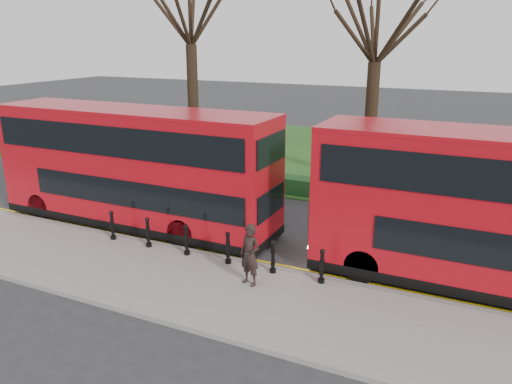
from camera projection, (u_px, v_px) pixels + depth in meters
The scene contains 12 objects.
ground at pixel (240, 250), 17.11m from camera, with size 120.00×120.00×0.00m, color #28282B.
pavement at pixel (194, 286), 14.49m from camera, with size 60.00×4.00×0.15m, color gray.
kerb at pixel (226, 259), 16.22m from camera, with size 60.00×0.25×0.16m, color slate.
grass_verge at pixel (353, 158), 30.06m from camera, with size 60.00×18.00×0.06m, color #1D4717.
hedge at pixel (307, 187), 22.86m from camera, with size 60.00×0.90×0.80m, color black.
yellow_line_outer at pixel (231, 258), 16.50m from camera, with size 60.00×0.10×0.01m, color yellow.
yellow_line_inner at pixel (234, 256), 16.67m from camera, with size 60.00×0.10×0.01m, color yellow.
tree_left at pixel (190, 2), 26.40m from camera, with size 7.69×7.69×12.02m.
tree_mid at pixel (378, 19), 22.63m from camera, with size 6.84×6.84×10.69m.
bollard_row at pixel (207, 244), 15.95m from camera, with size 7.84×0.15×1.00m.
bus_lead at pixel (134, 168), 18.84m from camera, with size 11.27×2.59×4.49m.
pedestrian at pixel (250, 255), 14.18m from camera, with size 0.67×0.44×1.82m, color black.
Camera 1 is at (7.19, -14.01, 7.00)m, focal length 35.00 mm.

